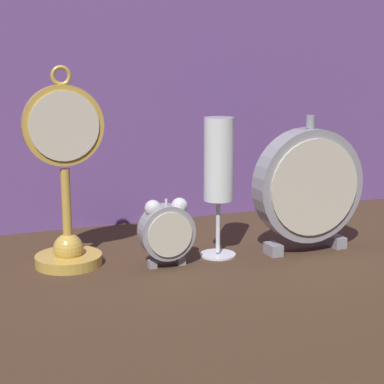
% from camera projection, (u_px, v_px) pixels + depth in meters
% --- Properties ---
extents(ground_plane, '(4.00, 4.00, 0.00)m').
position_uv_depth(ground_plane, '(212.00, 274.00, 0.93)').
color(ground_plane, '#422D1E').
extents(fabric_backdrop_drape, '(1.65, 0.01, 0.55)m').
position_uv_depth(fabric_backdrop_drape, '(143.00, 75.00, 1.17)').
color(fabric_backdrop_drape, '#6B478E').
rests_on(fabric_backdrop_drape, ground_plane).
extents(pocket_watch_on_stand, '(0.12, 0.10, 0.30)m').
position_uv_depth(pocket_watch_on_stand, '(66.00, 188.00, 0.95)').
color(pocket_watch_on_stand, gold).
rests_on(pocket_watch_on_stand, ground_plane).
extents(alarm_clock_twin_bell, '(0.08, 0.03, 0.10)m').
position_uv_depth(alarm_clock_twin_bell, '(167.00, 229.00, 0.95)').
color(alarm_clock_twin_bell, gray).
rests_on(alarm_clock_twin_bell, ground_plane).
extents(mantel_clock_silver, '(0.18, 0.04, 0.22)m').
position_uv_depth(mantel_clock_silver, '(308.00, 186.00, 1.02)').
color(mantel_clock_silver, gray).
rests_on(mantel_clock_silver, ground_plane).
extents(champagne_flute, '(0.06, 0.06, 0.22)m').
position_uv_depth(champagne_flute, '(219.00, 169.00, 0.99)').
color(champagne_flute, silver).
rests_on(champagne_flute, ground_plane).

